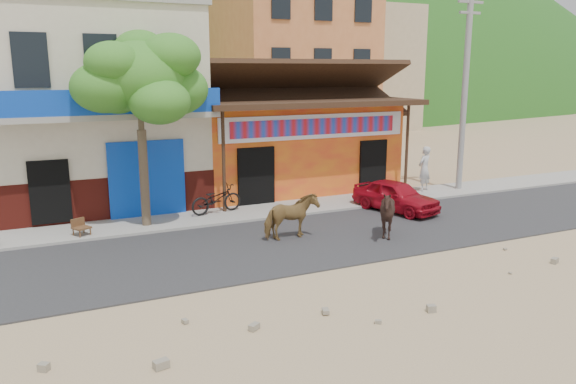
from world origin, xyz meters
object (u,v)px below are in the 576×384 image
tree (141,130)px  cow_tan (291,217)px  cafe_chair_right (81,220)px  cow_dark (387,213)px  scooter (216,199)px  utility_pole (465,90)px  pedestrian (424,169)px  red_car (396,196)px

tree → cow_tan: 5.32m
tree → cafe_chair_right: size_ratio=6.49×
cow_dark → scooter: size_ratio=0.79×
tree → cafe_chair_right: 3.23m
cow_dark → cafe_chair_right: size_ratio=1.59×
utility_pole → cow_dark: utility_pole is taller
pedestrian → cafe_chair_right: pedestrian is taller
utility_pole → red_car: 5.93m
tree → red_car: 8.89m
tree → pedestrian: (11.20, 0.46, -2.10)m
utility_pole → cow_dark: (-6.55, -4.34, -3.34)m
scooter → pedestrian: pedestrian is taller
red_car → utility_pole: bearing=5.5°
tree → scooter: (2.47, 0.49, -2.51)m
utility_pole → cow_tan: size_ratio=5.02×
scooter → pedestrian: (8.73, -0.03, 0.41)m
cafe_chair_right → utility_pole: bearing=-25.3°
tree → red_car: (8.38, -1.59, -2.53)m
utility_pole → scooter: utility_pole is taller
scooter → pedestrian: size_ratio=1.04×
cow_tan → cow_dark: cow_dark is taller
utility_pole → pedestrian: bearing=170.7°
red_car → pedestrian: 3.52m
utility_pole → cafe_chair_right: 15.20m
utility_pole → cafe_chair_right: size_ratio=8.65×
tree → cow_dark: bearing=-33.5°
tree → cow_dark: size_ratio=4.07×
cafe_chair_right → cow_tan: bearing=-53.3°
red_car → scooter: red_car is taller
tree → red_car: size_ratio=1.86×
pedestrian → tree: bearing=-19.1°
cow_dark → pedestrian: bearing=121.2°
red_car → pedestrian: (2.83, 2.05, 0.43)m
cow_dark → pedestrian: 6.76m
utility_pole → scooter: size_ratio=4.26×
tree → scooter: bearing=11.3°
tree → cow_tan: tree is taller
scooter → tree: bearing=90.1°
tree → utility_pole: size_ratio=0.75×
cow_tan → tree: bearing=45.2°
scooter → red_car: bearing=-120.7°
cow_dark → scooter: bearing=-152.4°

